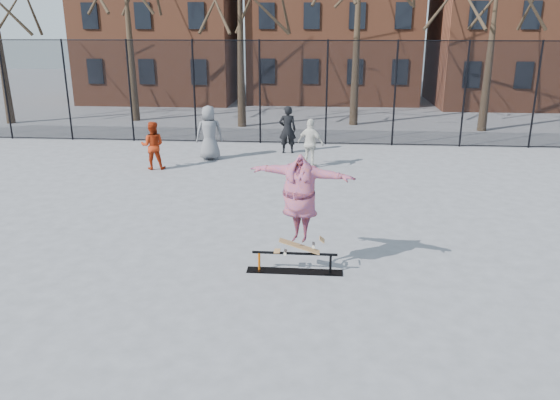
# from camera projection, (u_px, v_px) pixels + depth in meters

# --- Properties ---
(ground) EXTENTS (100.00, 100.00, 0.00)m
(ground) POSITION_uv_depth(u_px,v_px,m) (250.00, 299.00, 9.40)
(ground) COLOR slate
(skate_rail) EXTENTS (1.84, 0.28, 0.40)m
(skate_rail) POSITION_uv_depth(u_px,v_px,m) (295.00, 264.00, 10.39)
(skate_rail) COLOR black
(skate_rail) RESTS_ON ground
(skateboard) EXTENTS (0.86, 0.21, 0.10)m
(skateboard) POSITION_uv_depth(u_px,v_px,m) (299.00, 250.00, 10.29)
(skateboard) COLOR #A47E41
(skateboard) RESTS_ON skate_rail
(skater) EXTENTS (2.09, 1.09, 1.64)m
(skater) POSITION_uv_depth(u_px,v_px,m) (300.00, 206.00, 10.02)
(skater) COLOR #643A92
(skater) RESTS_ON skateboard
(bystander_grey) EXTENTS (1.06, 0.85, 1.89)m
(bystander_grey) POSITION_uv_depth(u_px,v_px,m) (209.00, 133.00, 18.89)
(bystander_grey) COLOR slate
(bystander_grey) RESTS_ON ground
(bystander_black) EXTENTS (0.68, 0.49, 1.73)m
(bystander_black) POSITION_uv_depth(u_px,v_px,m) (287.00, 130.00, 19.91)
(bystander_black) COLOR black
(bystander_black) RESTS_ON ground
(bystander_red) EXTENTS (0.84, 0.70, 1.56)m
(bystander_red) POSITION_uv_depth(u_px,v_px,m) (153.00, 145.00, 17.68)
(bystander_red) COLOR #9E280D
(bystander_red) RESTS_ON ground
(bystander_white) EXTENTS (1.02, 0.77, 1.61)m
(bystander_white) POSITION_uv_depth(u_px,v_px,m) (311.00, 143.00, 17.88)
(bystander_white) COLOR silver
(bystander_white) RESTS_ON ground
(fence) EXTENTS (34.03, 0.07, 4.00)m
(fence) POSITION_uv_depth(u_px,v_px,m) (295.00, 91.00, 21.11)
(fence) COLOR black
(fence) RESTS_ON ground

